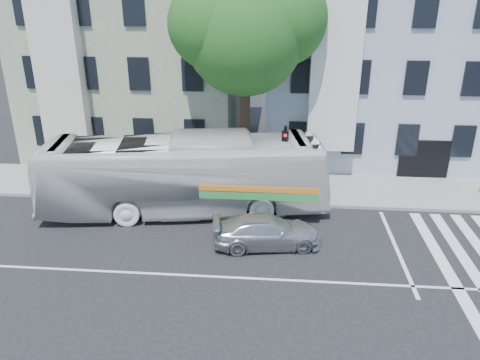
# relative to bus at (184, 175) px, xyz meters

# --- Properties ---
(ground) EXTENTS (120.00, 120.00, 0.00)m
(ground) POSITION_rel_bus_xyz_m (2.45, -5.20, -1.78)
(ground) COLOR black
(ground) RESTS_ON ground
(sidewalk_far) EXTENTS (80.00, 4.00, 0.15)m
(sidewalk_far) POSITION_rel_bus_xyz_m (2.45, 2.80, -1.70)
(sidewalk_far) COLOR gray
(sidewalk_far) RESTS_ON ground
(building_left) EXTENTS (12.00, 10.00, 11.00)m
(building_left) POSITION_rel_bus_xyz_m (-4.55, 9.80, 3.72)
(building_left) COLOR gray
(building_left) RESTS_ON ground
(building_right) EXTENTS (12.00, 10.00, 11.00)m
(building_right) POSITION_rel_bus_xyz_m (9.45, 9.80, 3.72)
(building_right) COLOR #A1ACBF
(building_right) RESTS_ON ground
(street_tree) EXTENTS (7.30, 5.90, 11.10)m
(street_tree) POSITION_rel_bus_xyz_m (2.51, 3.54, 6.06)
(street_tree) COLOR #2D2116
(street_tree) RESTS_ON ground
(bus) EXTENTS (4.86, 13.06, 3.55)m
(bus) POSITION_rel_bus_xyz_m (0.00, 0.00, 0.00)
(bus) COLOR silver
(bus) RESTS_ON ground
(sedan) EXTENTS (2.38, 4.49, 1.24)m
(sedan) POSITION_rel_bus_xyz_m (3.82, -2.83, -1.16)
(sedan) COLOR silver
(sedan) RESTS_ON ground
(hedge) EXTENTS (8.37, 3.30, 0.70)m
(hedge) POSITION_rel_bus_xyz_m (-0.89, 1.60, -1.28)
(hedge) COLOR #236220
(hedge) RESTS_ON sidewalk_far
(traffic_signal) EXTENTS (0.40, 0.52, 3.91)m
(traffic_signal) POSITION_rel_bus_xyz_m (4.45, 0.74, 0.75)
(traffic_signal) COLOR black
(traffic_signal) RESTS_ON ground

